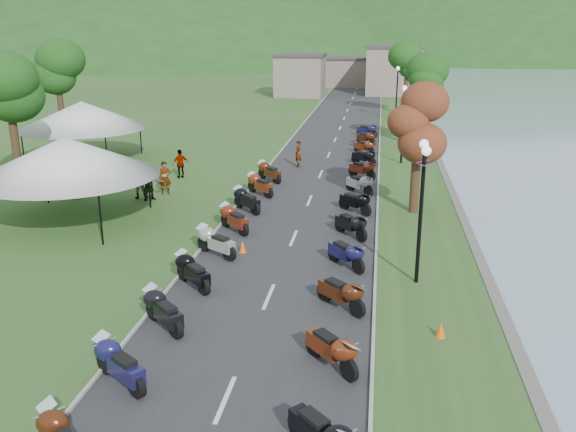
{
  "coord_description": "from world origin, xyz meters",
  "views": [
    {
      "loc": [
        3.44,
        -2.55,
        8.78
      ],
      "look_at": [
        -0.1,
        21.09,
        1.3
      ],
      "focal_mm": 38.0,
      "sensor_mm": 36.0,
      "label": 1
    }
  ],
  "objects_px": {
    "vendor_tent_main": "(69,180)",
    "pedestrian_b": "(140,198)",
    "pedestrian_a": "(166,194)",
    "pedestrian_c": "(96,183)"
  },
  "relations": [
    {
      "from": "vendor_tent_main",
      "to": "pedestrian_b",
      "type": "bearing_deg",
      "value": 70.39
    },
    {
      "from": "pedestrian_a",
      "to": "pedestrian_b",
      "type": "relative_size",
      "value": 0.94
    },
    {
      "from": "vendor_tent_main",
      "to": "pedestrian_b",
      "type": "distance_m",
      "value": 5.06
    },
    {
      "from": "pedestrian_a",
      "to": "pedestrian_b",
      "type": "xyz_separation_m",
      "value": [
        -1.1,
        -0.99,
        0.0
      ]
    },
    {
      "from": "vendor_tent_main",
      "to": "pedestrian_b",
      "type": "xyz_separation_m",
      "value": [
        1.56,
        4.38,
        -2.0
      ]
    },
    {
      "from": "pedestrian_b",
      "to": "pedestrian_c",
      "type": "relative_size",
      "value": 1.0
    },
    {
      "from": "pedestrian_a",
      "to": "pedestrian_c",
      "type": "height_order",
      "value": "pedestrian_c"
    },
    {
      "from": "vendor_tent_main",
      "to": "pedestrian_a",
      "type": "xyz_separation_m",
      "value": [
        2.66,
        5.37,
        -2.0
      ]
    },
    {
      "from": "vendor_tent_main",
      "to": "pedestrian_b",
      "type": "relative_size",
      "value": 2.9
    },
    {
      "from": "vendor_tent_main",
      "to": "pedestrian_a",
      "type": "relative_size",
      "value": 3.07
    }
  ]
}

